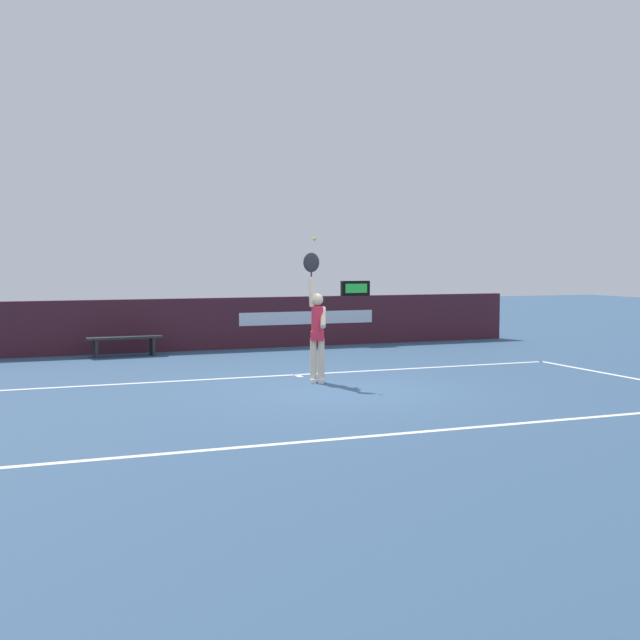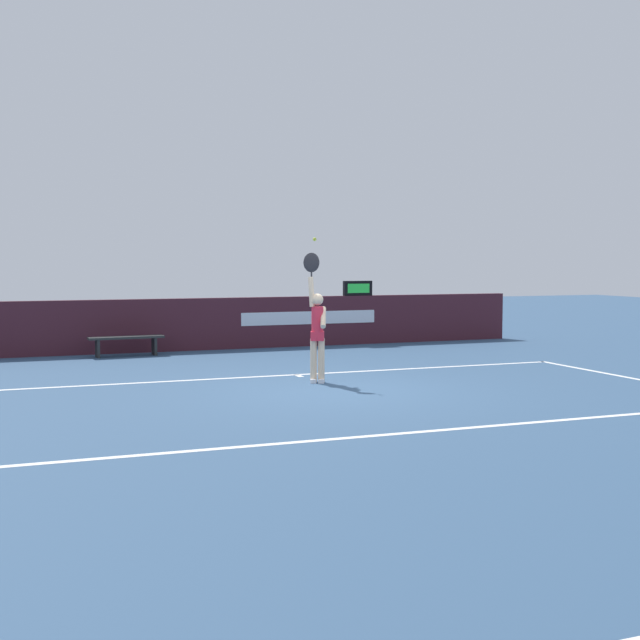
{
  "view_description": "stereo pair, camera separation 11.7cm",
  "coord_description": "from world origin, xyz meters",
  "views": [
    {
      "loc": [
        -5.14,
        -12.37,
        2.13
      ],
      "look_at": [
        -0.04,
        0.67,
        1.12
      ],
      "focal_mm": 46.09,
      "sensor_mm": 36.0,
      "label": 1
    },
    {
      "loc": [
        -5.04,
        -12.41,
        2.13
      ],
      "look_at": [
        -0.04,
        0.67,
        1.12
      ],
      "focal_mm": 46.09,
      "sensor_mm": 36.0,
      "label": 2
    }
  ],
  "objects": [
    {
      "name": "tennis_player",
      "position": [
        0.02,
        0.96,
        0.93
      ],
      "size": [
        0.43,
        0.44,
        2.28
      ],
      "color": "beige",
      "rests_on": "ground"
    },
    {
      "name": "court_lines",
      "position": [
        0.0,
        -0.68,
        0.0
      ],
      "size": [
        11.24,
        5.55,
        0.0
      ],
      "color": "white",
      "rests_on": "ground"
    },
    {
      "name": "ground_plane",
      "position": [
        0.0,
        0.0,
        0.0
      ],
      "size": [
        60.0,
        60.0,
        0.0
      ],
      "primitive_type": "plane",
      "color": "#325071"
    },
    {
      "name": "speed_display",
      "position": [
        3.38,
        6.91,
        1.44
      ],
      "size": [
        0.77,
        0.13,
        0.38
      ],
      "color": "black",
      "rests_on": "back_wall"
    },
    {
      "name": "back_wall",
      "position": [
        0.0,
        6.91,
        0.62
      ],
      "size": [
        15.37,
        0.23,
        1.25
      ],
      "color": "#3E1A24",
      "rests_on": "ground"
    },
    {
      "name": "tennis_ball",
      "position": [
        0.01,
        1.05,
        2.51
      ],
      "size": [
        0.06,
        0.06,
        0.06
      ],
      "color": "#C7DC38"
    },
    {
      "name": "courtside_bench_near",
      "position": [
        -2.57,
        6.22,
        0.35
      ],
      "size": [
        1.68,
        0.46,
        0.45
      ],
      "color": "#242627",
      "rests_on": "ground"
    }
  ]
}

